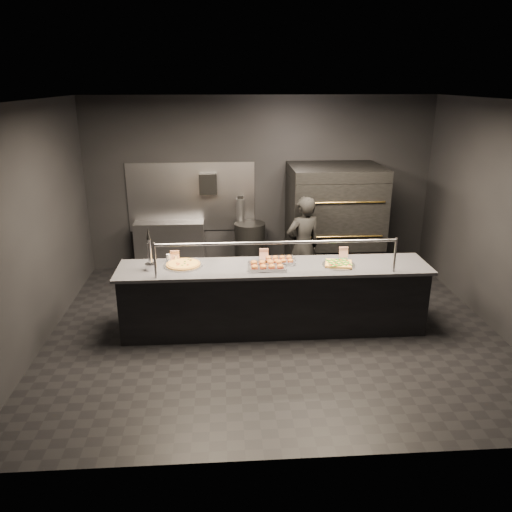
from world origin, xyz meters
name	(u,v)px	position (x,y,z in m)	size (l,w,h in m)	color
room	(272,223)	(-0.02, 0.05, 1.50)	(6.04, 6.00, 3.00)	black
service_counter	(274,298)	(0.00, 0.00, 0.46)	(4.10, 0.78, 1.37)	black
pizza_oven	(333,222)	(1.20, 1.90, 0.97)	(1.50, 1.23, 1.91)	black
prep_shelf	(170,247)	(-1.60, 2.32, 0.45)	(1.20, 0.35, 0.90)	#99999E
towel_dispenser	(208,184)	(-0.90, 2.39, 1.55)	(0.30, 0.20, 0.35)	black
fire_extinguisher	(240,211)	(-0.35, 2.40, 1.06)	(0.14, 0.14, 0.51)	#B2B2B7
beer_tap	(150,258)	(-1.60, -0.03, 1.08)	(0.14, 0.21, 0.56)	silver
round_pizza	(183,264)	(-1.19, 0.10, 0.94)	(0.52, 0.52, 0.03)	silver
slider_tray_a	(267,266)	(-0.10, -0.06, 0.95)	(0.53, 0.42, 0.08)	silver
slider_tray_b	(279,260)	(0.09, 0.15, 0.94)	(0.47, 0.39, 0.07)	silver
square_pizza	(339,264)	(0.85, -0.03, 0.94)	(0.44, 0.44, 0.05)	silver
condiment_jar	(171,258)	(-1.37, 0.28, 0.97)	(0.15, 0.06, 0.10)	silver
tent_cards	(261,254)	(-0.15, 0.28, 1.00)	(2.42, 0.04, 0.15)	white
trash_bin	(250,248)	(-0.20, 2.19, 0.44)	(0.53, 0.53, 0.89)	black
worker	(303,246)	(0.57, 1.16, 0.79)	(0.58, 0.38, 1.58)	black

